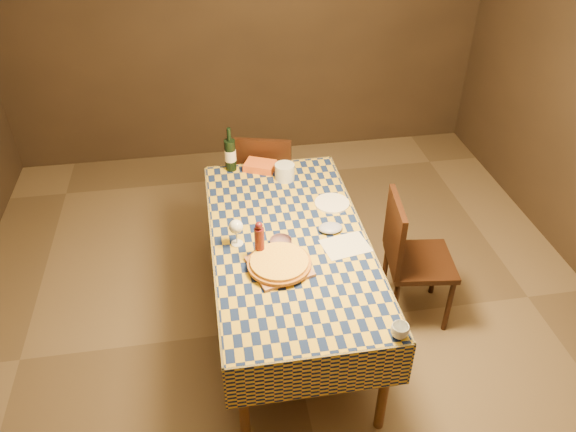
{
  "coord_description": "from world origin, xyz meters",
  "views": [
    {
      "loc": [
        -0.44,
        -2.62,
        2.87
      ],
      "look_at": [
        0.0,
        0.05,
        0.9
      ],
      "focal_mm": 35.0,
      "sensor_mm": 36.0,
      "label": 1
    }
  ],
  "objects": [
    {
      "name": "room",
      "position": [
        0.0,
        0.0,
        1.35
      ],
      "size": [
        5.0,
        5.1,
        2.7
      ],
      "color": "brown",
      "rests_on": "ground"
    },
    {
      "name": "dining_table",
      "position": [
        0.0,
        0.0,
        0.69
      ],
      "size": [
        0.94,
        1.84,
        0.77
      ],
      "color": "brown",
      "rests_on": "ground"
    },
    {
      "name": "cutting_board",
      "position": [
        -0.1,
        -0.26,
        0.78
      ],
      "size": [
        0.38,
        0.38,
        0.02
      ],
      "primitive_type": "cube",
      "rotation": [
        0.0,
        0.0,
        0.28
      ],
      "color": "#AF7352",
      "rests_on": "dining_table"
    },
    {
      "name": "pizza",
      "position": [
        -0.1,
        -0.26,
        0.81
      ],
      "size": [
        0.39,
        0.39,
        0.04
      ],
      "color": "#A8621C",
      "rests_on": "cutting_board"
    },
    {
      "name": "pepper_mill",
      "position": [
        -0.2,
        -0.13,
        0.88
      ],
      "size": [
        0.07,
        0.07,
        0.24
      ],
      "color": "#4E1214",
      "rests_on": "dining_table"
    },
    {
      "name": "bowl",
      "position": [
        -0.06,
        -0.06,
        0.79
      ],
      "size": [
        0.17,
        0.17,
        0.04
      ],
      "primitive_type": "imported",
      "rotation": [
        0.0,
        0.0,
        -0.34
      ],
      "color": "#654854",
      "rests_on": "dining_table"
    },
    {
      "name": "wine_glass",
      "position": [
        -0.32,
        -0.0,
        0.89
      ],
      "size": [
        0.08,
        0.08,
        0.17
      ],
      "color": "white",
      "rests_on": "dining_table"
    },
    {
      "name": "wine_bottle",
      "position": [
        -0.28,
        0.86,
        0.89
      ],
      "size": [
        0.09,
        0.09,
        0.33
      ],
      "color": "black",
      "rests_on": "dining_table"
    },
    {
      "name": "deli_tub",
      "position": [
        0.08,
        0.67,
        0.83
      ],
      "size": [
        0.17,
        0.17,
        0.11
      ],
      "primitive_type": "cylinder",
      "rotation": [
        0.0,
        0.0,
        0.34
      ],
      "color": "silver",
      "rests_on": "dining_table"
    },
    {
      "name": "takeout_container",
      "position": [
        -0.07,
        0.83,
        0.8
      ],
      "size": [
        0.25,
        0.22,
        0.05
      ],
      "primitive_type": "cube",
      "rotation": [
        0.0,
        0.0,
        -0.43
      ],
      "color": "#D4581B",
      "rests_on": "dining_table"
    },
    {
      "name": "white_plate",
      "position": [
        0.34,
        0.31,
        0.78
      ],
      "size": [
        0.29,
        0.29,
        0.01
      ],
      "primitive_type": "cylinder",
      "rotation": [
        0.0,
        0.0,
        0.31
      ],
      "color": "white",
      "rests_on": "dining_table"
    },
    {
      "name": "tumbler",
      "position": [
        0.4,
        -0.85,
        0.81
      ],
      "size": [
        0.09,
        0.09,
        0.07
      ],
      "primitive_type": "imported",
      "rotation": [
        0.0,
        0.0,
        -0.02
      ],
      "color": "silver",
      "rests_on": "dining_table"
    },
    {
      "name": "flour_patch",
      "position": [
        0.32,
        -0.13,
        0.77
      ],
      "size": [
        0.3,
        0.25,
        0.0
      ],
      "primitive_type": "cube",
      "rotation": [
        0.0,
        0.0,
        0.18
      ],
      "color": "silver",
      "rests_on": "dining_table"
    },
    {
      "name": "flour_bag",
      "position": [
        0.26,
        0.03,
        0.79
      ],
      "size": [
        0.17,
        0.14,
        0.04
      ],
      "primitive_type": "ellipsoid",
      "rotation": [
        0.0,
        0.0,
        0.17
      ],
      "color": "#9298BC",
      "rests_on": "dining_table"
    },
    {
      "name": "chair_far",
      "position": [
        -0.01,
        1.08,
        0.52
      ],
      "size": [
        0.52,
        0.52,
        0.93
      ],
      "color": "black",
      "rests_on": "ground"
    },
    {
      "name": "chair_right",
      "position": [
        0.8,
        0.02,
        0.52
      ],
      "size": [
        0.48,
        0.47,
        0.93
      ],
      "color": "black",
      "rests_on": "ground"
    }
  ]
}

